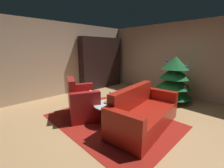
{
  "coord_description": "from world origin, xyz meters",
  "views": [
    {
      "loc": [
        2.24,
        -2.57,
        1.63
      ],
      "look_at": [
        -0.32,
        -0.06,
        0.77
      ],
      "focal_mm": 23.92,
      "sensor_mm": 36.0,
      "label": 1
    }
  ],
  "objects": [
    {
      "name": "bottle_on_table",
      "position": [
        -0.16,
        -0.29,
        0.51
      ],
      "size": [
        0.07,
        0.07,
        0.23
      ],
      "color": "navy",
      "rests_on": "coffee_table"
    },
    {
      "name": "wall_back",
      "position": [
        0.0,
        2.75,
        1.25
      ],
      "size": [
        5.6,
        0.06,
        2.5
      ],
      "primitive_type": "cube",
      "color": "tan",
      "rests_on": "ground"
    },
    {
      "name": "bookshelf_unit",
      "position": [
        -2.53,
        1.6,
        0.98
      ],
      "size": [
        0.34,
        1.99,
        2.06
      ],
      "color": "black",
      "rests_on": "ground"
    },
    {
      "name": "decorated_tree",
      "position": [
        0.38,
        1.89,
        0.71
      ],
      "size": [
        1.1,
        1.1,
        1.4
      ],
      "color": "brown",
      "rests_on": "ground"
    },
    {
      "name": "armchair_red",
      "position": [
        -0.73,
        -0.69,
        0.34
      ],
      "size": [
        1.16,
        1.01,
        0.95
      ],
      "color": "maroon",
      "rests_on": "ground"
    },
    {
      "name": "wall_left",
      "position": [
        -2.77,
        0.0,
        1.25
      ],
      "size": [
        0.06,
        5.55,
        2.5
      ],
      "primitive_type": "cube",
      "color": "tan",
      "rests_on": "ground"
    },
    {
      "name": "coffee_table",
      "position": [
        -0.02,
        -0.43,
        0.38
      ],
      "size": [
        0.71,
        0.71,
        0.42
      ],
      "color": "black",
      "rests_on": "ground"
    },
    {
      "name": "area_rug",
      "position": [
        -0.02,
        -0.36,
        0.0
      ],
      "size": [
        2.83,
        2.08,
        0.01
      ],
      "primitive_type": "cube",
      "color": "maroon",
      "rests_on": "ground"
    },
    {
      "name": "ground_plane",
      "position": [
        0.0,
        0.0,
        0.0
      ],
      "size": [
        6.57,
        6.57,
        0.0
      ],
      "primitive_type": "plane",
      "color": "tan"
    },
    {
      "name": "book_stack_on_table",
      "position": [
        -0.06,
        -0.4,
        0.45
      ],
      "size": [
        0.22,
        0.17,
        0.06
      ],
      "color": "gold",
      "rests_on": "coffee_table"
    },
    {
      "name": "couch_red",
      "position": [
        0.62,
        -0.07,
        0.29
      ],
      "size": [
        1.03,
        1.93,
        0.84
      ],
      "color": "#A31D12",
      "rests_on": "ground"
    }
  ]
}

